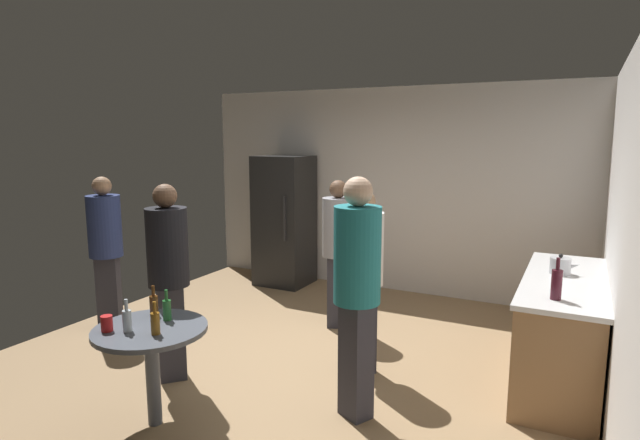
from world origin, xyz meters
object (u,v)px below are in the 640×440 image
(kettle, at_px, (560,266))
(beer_bottle_amber, at_px, (155,322))
(person_in_black_shirt, at_px, (168,267))
(beer_bottle_green, at_px, (167,309))
(beer_bottle_clear, at_px, (127,320))
(plastic_cup_red, at_px, (107,323))
(beer_bottle_brown, at_px, (154,305))
(foreground_table, at_px, (151,341))
(person_in_teal_shirt, at_px, (357,279))
(person_in_white_shirt, at_px, (364,268))
(refrigerator, at_px, (284,221))
(person_in_gray_shirt, at_px, (338,243))
(person_in_navy_shirt, at_px, (106,242))
(wine_bottle_on_counter, at_px, (557,284))

(kettle, bearing_deg, beer_bottle_amber, -136.27)
(person_in_black_shirt, bearing_deg, beer_bottle_green, -4.77)
(beer_bottle_clear, distance_m, plastic_cup_red, 0.15)
(beer_bottle_brown, bearing_deg, foreground_table, -51.86)
(person_in_teal_shirt, relative_size, person_in_white_shirt, 1.11)
(refrigerator, height_order, person_in_gray_shirt, refrigerator)
(beer_bottle_clear, distance_m, person_in_white_shirt, 1.96)
(person_in_gray_shirt, xyz_separation_m, person_in_navy_shirt, (-2.13, -1.21, 0.03))
(person_in_teal_shirt, bearing_deg, beer_bottle_amber, -27.06)
(refrigerator, bearing_deg, person_in_white_shirt, -45.40)
(refrigerator, bearing_deg, beer_bottle_green, -73.08)
(wine_bottle_on_counter, distance_m, beer_bottle_green, 2.84)
(beer_bottle_amber, distance_m, person_in_black_shirt, 0.86)
(beer_bottle_amber, bearing_deg, kettle, 43.73)
(kettle, distance_m, person_in_white_shirt, 1.69)
(wine_bottle_on_counter, distance_m, person_in_navy_shirt, 4.32)
(person_in_teal_shirt, bearing_deg, beer_bottle_clear, -30.03)
(beer_bottle_clear, relative_size, person_in_white_shirt, 0.14)
(plastic_cup_red, height_order, person_in_navy_shirt, person_in_navy_shirt)
(refrigerator, relative_size, person_in_white_shirt, 1.11)
(kettle, height_order, beer_bottle_clear, kettle)
(plastic_cup_red, height_order, person_in_white_shirt, person_in_white_shirt)
(wine_bottle_on_counter, bearing_deg, person_in_teal_shirt, -152.02)
(kettle, relative_size, person_in_gray_shirt, 0.15)
(wine_bottle_on_counter, distance_m, beer_bottle_amber, 2.85)
(foreground_table, height_order, person_in_white_shirt, person_in_white_shirt)
(foreground_table, distance_m, beer_bottle_amber, 0.24)
(kettle, xyz_separation_m, person_in_gray_shirt, (-2.18, 0.14, -0.03))
(plastic_cup_red, xyz_separation_m, person_in_teal_shirt, (1.48, 0.95, 0.27))
(person_in_white_shirt, bearing_deg, wine_bottle_on_counter, 129.56)
(refrigerator, relative_size, beer_bottle_clear, 7.83)
(beer_bottle_green, height_order, plastic_cup_red, beer_bottle_green)
(beer_bottle_amber, height_order, person_in_teal_shirt, person_in_teal_shirt)
(refrigerator, xyz_separation_m, beer_bottle_amber, (1.16, -3.64, -0.08))
(person_in_navy_shirt, bearing_deg, foreground_table, 25.44)
(foreground_table, xyz_separation_m, person_in_navy_shirt, (-1.77, 1.15, 0.34))
(wine_bottle_on_counter, xyz_separation_m, person_in_navy_shirt, (-4.31, -0.28, -0.05))
(kettle, xyz_separation_m, person_in_teal_shirt, (-1.27, -1.47, 0.09))
(kettle, xyz_separation_m, beer_bottle_amber, (-2.41, -2.30, -0.15))
(beer_bottle_green, bearing_deg, beer_bottle_amber, -63.02)
(beer_bottle_amber, relative_size, person_in_black_shirt, 0.14)
(refrigerator, distance_m, beer_bottle_green, 3.55)
(refrigerator, height_order, foreground_table, refrigerator)
(person_in_teal_shirt, relative_size, person_in_gray_shirt, 1.11)
(kettle, relative_size, beer_bottle_amber, 1.06)
(wine_bottle_on_counter, relative_size, person_in_gray_shirt, 0.19)
(wine_bottle_on_counter, distance_m, person_in_black_shirt, 3.04)
(person_in_navy_shirt, bearing_deg, person_in_black_shirt, 36.91)
(person_in_gray_shirt, distance_m, person_in_white_shirt, 1.10)
(person_in_navy_shirt, bearing_deg, beer_bottle_amber, 25.61)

